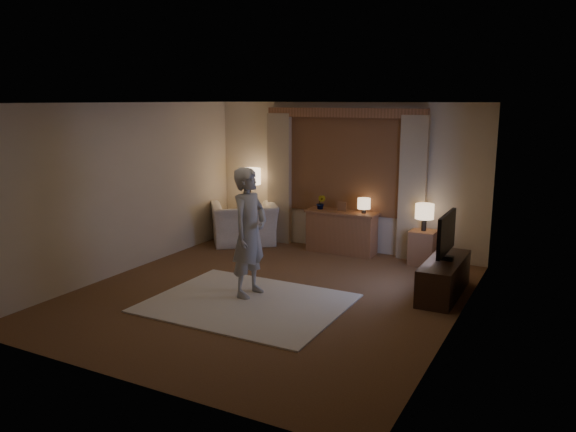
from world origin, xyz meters
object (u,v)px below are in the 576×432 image
Objects in this scene: armchair at (244,223)px; person at (249,232)px; sideboard at (341,233)px; side_table at (423,247)px; tv_stand at (444,278)px.

armchair is 0.67× the size of person.
sideboard is 2.14× the size of side_table.
tv_stand is at bearing 125.52° from armchair.
sideboard is at bearing 146.25° from tv_stand.
sideboard is at bearing 149.58° from armchair.
side_table is (1.45, -0.05, -0.07)m from sideboard.
person is at bearing -151.70° from tv_stand.
side_table is at bearing -30.07° from person.
tv_stand is at bearing -64.63° from side_table.
person is (-2.34, -1.26, 0.64)m from tv_stand.
sideboard reaches higher than side_table.
sideboard is 0.69× the size of person.
sideboard is 1.02× the size of armchair.
side_table is 1.49m from tv_stand.
person is at bearing -95.47° from sideboard.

